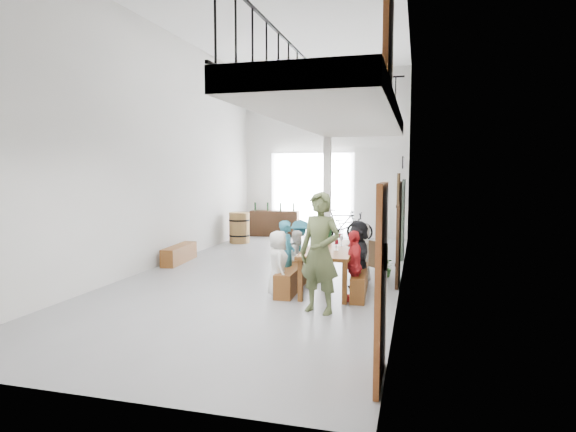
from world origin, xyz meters
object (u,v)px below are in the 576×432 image
(oak_barrel, at_px, (239,228))
(serving_counter, at_px, (275,223))
(bicycle_near, at_px, (346,226))
(side_bench, at_px, (179,254))
(bench_inner, at_px, (294,277))
(host_standing, at_px, (320,253))
(tasting_table, at_px, (331,252))

(oak_barrel, relative_size, serving_counter, 0.58)
(oak_barrel, relative_size, bicycle_near, 0.55)
(side_bench, relative_size, oak_barrel, 1.57)
(bench_inner, height_order, oak_barrel, oak_barrel)
(bench_inner, height_order, serving_counter, serving_counter)
(side_bench, relative_size, host_standing, 0.78)
(tasting_table, relative_size, side_bench, 1.50)
(tasting_table, distance_m, side_bench, 4.37)
(oak_barrel, xyz_separation_m, serving_counter, (0.60, 1.76, -0.04))
(side_bench, distance_m, bicycle_near, 5.82)
(serving_counter, distance_m, bicycle_near, 2.52)
(side_bench, bearing_deg, bicycle_near, 54.76)
(oak_barrel, height_order, serving_counter, oak_barrel)
(host_standing, bearing_deg, serving_counter, 130.66)
(tasting_table, relative_size, serving_counter, 1.36)
(bench_inner, distance_m, bicycle_near, 6.50)
(bench_inner, distance_m, host_standing, 1.77)
(bench_inner, xyz_separation_m, serving_counter, (-2.44, 6.87, 0.21))
(tasting_table, xyz_separation_m, oak_barrel, (-3.74, 5.03, -0.24))
(oak_barrel, bearing_deg, side_bench, -94.57)
(host_standing, height_order, bicycle_near, host_standing)
(host_standing, bearing_deg, bench_inner, 138.41)
(side_bench, distance_m, host_standing, 5.22)
(serving_counter, height_order, bicycle_near, bicycle_near)
(bench_inner, height_order, side_bench, bench_inner)
(side_bench, bearing_deg, tasting_table, -22.54)
(tasting_table, distance_m, serving_counter, 7.49)
(tasting_table, height_order, oak_barrel, oak_barrel)
(side_bench, height_order, serving_counter, serving_counter)
(side_bench, xyz_separation_m, bicycle_near, (3.36, 4.75, 0.24))
(tasting_table, distance_m, host_standing, 1.51)
(side_bench, bearing_deg, bench_inner, -27.71)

